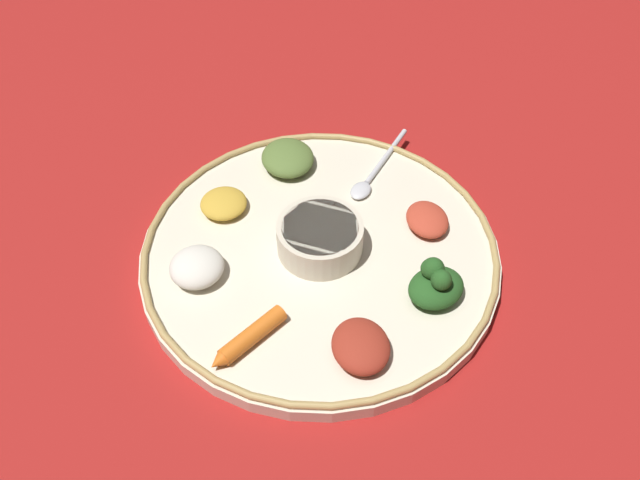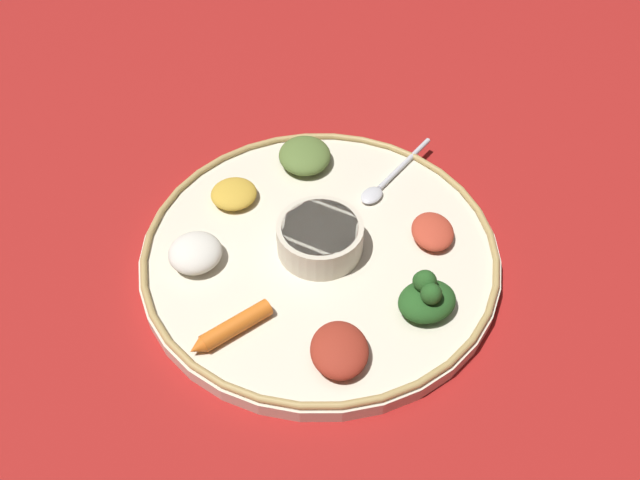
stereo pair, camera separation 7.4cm
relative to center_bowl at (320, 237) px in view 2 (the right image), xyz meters
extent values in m
plane|color=maroon|center=(0.00, 0.00, -0.04)|extent=(2.40, 2.40, 0.00)
cylinder|color=beige|center=(0.00, 0.00, -0.03)|extent=(0.42, 0.42, 0.02)
torus|color=tan|center=(0.00, 0.00, -0.02)|extent=(0.41, 0.41, 0.01)
cylinder|color=beige|center=(0.00, 0.00, 0.00)|extent=(0.10, 0.10, 0.04)
cylinder|color=maroon|center=(0.00, 0.00, 0.01)|extent=(0.09, 0.09, 0.01)
ellipsoid|color=silver|center=(0.10, 0.02, -0.02)|extent=(0.04, 0.03, 0.01)
cylinder|color=silver|center=(0.18, 0.04, -0.02)|extent=(0.12, 0.03, 0.01)
ellipsoid|color=#23511E|center=(0.03, -0.14, -0.01)|extent=(0.08, 0.07, 0.03)
sphere|color=#23511E|center=(0.03, -0.15, 0.02)|extent=(0.02, 0.02, 0.02)
sphere|color=#23511E|center=(0.04, -0.13, 0.02)|extent=(0.02, 0.02, 0.02)
sphere|color=#23511E|center=(0.03, -0.13, 0.01)|extent=(0.02, 0.02, 0.02)
cylinder|color=orange|center=(-0.14, -0.03, -0.01)|extent=(0.08, 0.02, 0.02)
cone|color=orange|center=(-0.19, -0.03, -0.01)|extent=(0.02, 0.02, 0.02)
ellipsoid|color=silver|center=(-0.12, 0.08, -0.01)|extent=(0.08, 0.08, 0.03)
ellipsoid|color=gold|center=(-0.03, 0.13, -0.01)|extent=(0.06, 0.06, 0.02)
ellipsoid|color=maroon|center=(-0.08, -0.13, -0.01)|extent=(0.09, 0.09, 0.03)
ellipsoid|color=#567033|center=(0.08, 0.13, -0.01)|extent=(0.10, 0.10, 0.03)
ellipsoid|color=#B73D28|center=(0.11, -0.07, -0.01)|extent=(0.08, 0.08, 0.02)
camera|label=1|loc=(-0.37, -0.33, 0.55)|focal=36.28mm
camera|label=2|loc=(-0.32, -0.38, 0.55)|focal=36.28mm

